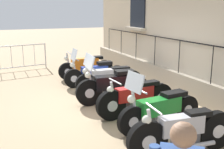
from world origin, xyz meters
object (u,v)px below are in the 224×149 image
(motorcycle_white, at_px, (109,79))
(motorcycle_green, at_px, (160,110))
(motorcycle_orange, at_px, (86,66))
(motorcycle_black, at_px, (113,86))
(motorcycle_red, at_px, (136,98))
(crowd_barrier, at_px, (17,57))
(motorcycle_silver, at_px, (183,132))
(motorcycle_blue, at_px, (95,73))

(motorcycle_white, relative_size, motorcycle_green, 1.02)
(motorcycle_orange, relative_size, motorcycle_black, 1.00)
(motorcycle_orange, height_order, motorcycle_red, motorcycle_orange)
(crowd_barrier, bearing_deg, motorcycle_silver, 103.95)
(motorcycle_black, bearing_deg, motorcycle_white, -106.62)
(motorcycle_blue, relative_size, motorcycle_red, 1.05)
(motorcycle_blue, bearing_deg, motorcycle_red, 89.81)
(motorcycle_orange, bearing_deg, motorcycle_green, 90.66)
(motorcycle_blue, xyz_separation_m, crowd_barrier, (2.14, -3.36, 0.16))
(motorcycle_blue, relative_size, motorcycle_black, 1.05)
(motorcycle_orange, height_order, crowd_barrier, crowd_barrier)
(motorcycle_red, height_order, crowd_barrier, crowd_barrier)
(motorcycle_black, bearing_deg, motorcycle_silver, 90.84)
(motorcycle_blue, xyz_separation_m, motorcycle_white, (-0.09, 0.95, 0.03))
(motorcycle_white, distance_m, motorcycle_red, 1.90)
(motorcycle_white, xyz_separation_m, motorcycle_green, (0.01, 2.77, -0.01))
(motorcycle_silver, relative_size, crowd_barrier, 0.87)
(motorcycle_red, xyz_separation_m, motorcycle_silver, (0.11, 1.89, -0.01))
(motorcycle_white, bearing_deg, motorcycle_orange, -88.07)
(motorcycle_blue, height_order, motorcycle_black, motorcycle_black)
(motorcycle_black, height_order, motorcycle_red, motorcycle_black)
(motorcycle_orange, distance_m, motorcycle_silver, 5.78)
(motorcycle_green, bearing_deg, motorcycle_red, -84.05)
(motorcycle_silver, bearing_deg, motorcycle_orange, -91.48)
(motorcycle_black, relative_size, motorcycle_red, 1.00)
(motorcycle_red, bearing_deg, motorcycle_black, -81.34)
(motorcycle_green, relative_size, crowd_barrier, 0.86)
(motorcycle_black, xyz_separation_m, crowd_barrier, (1.97, -5.18, 0.10))
(motorcycle_orange, xyz_separation_m, motorcycle_green, (-0.05, 4.76, -0.01))
(motorcycle_orange, distance_m, motorcycle_black, 2.87)
(motorcycle_green, bearing_deg, motorcycle_blue, -88.75)
(motorcycle_blue, relative_size, motorcycle_silver, 1.04)
(motorcycle_black, bearing_deg, motorcycle_green, 97.42)
(motorcycle_black, distance_m, crowd_barrier, 5.54)
(crowd_barrier, bearing_deg, motorcycle_black, 110.81)
(motorcycle_silver, bearing_deg, motorcycle_blue, -91.49)
(motorcycle_green, bearing_deg, motorcycle_orange, -89.34)
(motorcycle_green, distance_m, crowd_barrier, 7.42)
(motorcycle_white, distance_m, crowd_barrier, 4.86)
(motorcycle_blue, xyz_separation_m, motorcycle_silver, (0.12, 4.74, 0.01))
(motorcycle_green, relative_size, motorcycle_silver, 0.99)
(motorcycle_orange, xyz_separation_m, motorcycle_silver, (0.15, 5.78, -0.03))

